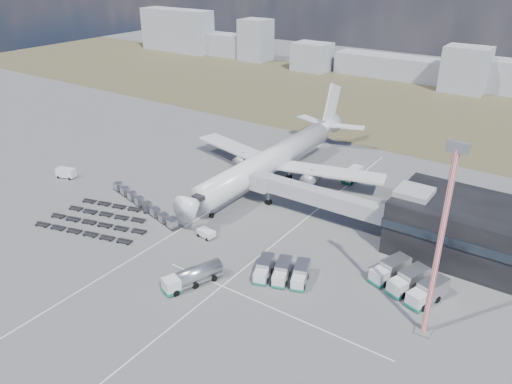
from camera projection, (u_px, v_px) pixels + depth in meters
The scene contains 16 objects.
ground at pixel (182, 236), 94.78m from camera, with size 420.00×420.00×0.00m, color #565659.
grass_strip at pixel (393, 105), 176.26m from camera, with size 420.00×90.00×0.01m, color brown.
lane_markings at pixel (232, 245), 92.00m from camera, with size 47.12×110.00×0.01m.
terminal at pixel (481, 232), 85.78m from camera, with size 30.40×16.40×11.00m.
jet_bridge at pixel (309, 195), 99.57m from camera, with size 30.30×3.80×7.05m.
airliner at pixel (274, 158), 116.46m from camera, with size 51.59×64.53×17.62m.
skyline at pixel (384, 60), 211.32m from camera, with size 303.27×26.37×21.48m.
fuel_tanker at pixel (193, 276), 80.34m from camera, with size 5.90×10.28×3.24m.
pushback_tug at pixel (206, 234), 94.20m from camera, with size 3.37×1.90×1.51m, color silver.
utility_van at pixel (66, 173), 118.83m from camera, with size 4.49×2.03×2.38m, color silver.
catering_truck at pixel (352, 175), 117.20m from camera, with size 2.86×6.31×2.84m.
service_trucks_near at pixel (282, 271), 81.96m from camera, with size 9.98×8.72×2.55m.
service_trucks_far at pixel (408, 281), 79.21m from camera, with size 11.94×10.45×3.04m.
uld_row at pixel (143, 204), 104.76m from camera, with size 24.80×7.93×1.70m.
baggage_dollies at pixel (100, 219), 100.21m from camera, with size 23.45×18.25×0.68m.
floodlight_mast at pixel (439, 246), 64.65m from camera, with size 2.73×2.22×28.71m.
Camera 1 is at (58.05, -59.17, 48.81)m, focal length 35.00 mm.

